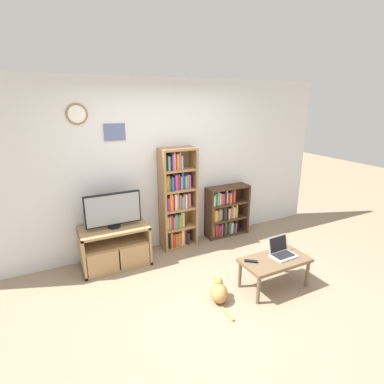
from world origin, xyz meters
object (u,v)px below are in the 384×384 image
laptop (281,251)px  bookshelf_tall (176,200)px  tv_stand (115,246)px  television (113,210)px  bookshelf_short (224,212)px  remote_near_laptop (251,261)px  cat (219,292)px  coffee_table (275,262)px

laptop → bookshelf_tall: bearing=114.5°
tv_stand → television: size_ratio=1.22×
bookshelf_short → remote_near_laptop: 1.62m
bookshelf_short → bookshelf_tall: bearing=-179.3°
laptop → cat: laptop is taller
tv_stand → television: (0.01, 0.01, 0.54)m
laptop → cat: size_ratio=0.59×
coffee_table → remote_near_laptop: remote_near_laptop is taller
coffee_table → laptop: size_ratio=2.72×
bookshelf_short → coffee_table: bookshelf_short is taller
bookshelf_tall → remote_near_laptop: bookshelf_tall is taller
bookshelf_short → laptop: bearing=-94.8°
bookshelf_tall → remote_near_laptop: bearing=-77.6°
bookshelf_tall → tv_stand: bearing=-171.3°
remote_near_laptop → bookshelf_short: bearing=-162.1°
bookshelf_short → television: bearing=-175.2°
television → bookshelf_tall: 1.03m
laptop → remote_near_laptop: 0.45m
laptop → remote_near_laptop: laptop is taller
television → coffee_table: size_ratio=0.88×
coffee_table → remote_near_laptop: bearing=166.6°
tv_stand → coffee_table: (1.67, -1.42, 0.05)m
tv_stand → coffee_table: bearing=-40.4°
tv_stand → bookshelf_short: bearing=5.0°
television → remote_near_laptop: bearing=-45.3°
remote_near_laptop → coffee_table: bearing=115.4°
tv_stand → bookshelf_tall: 1.15m
bookshelf_short → coffee_table: size_ratio=1.03×
tv_stand → laptop: bearing=-37.4°
cat → coffee_table: bearing=17.3°
television → laptop: television is taller
bookshelf_tall → coffee_table: bookshelf_tall is taller
bookshelf_tall → coffee_table: 1.76m
coffee_table → cat: 0.80m
bookshelf_tall → remote_near_laptop: (0.33, -1.50, -0.38)m
tv_stand → bookshelf_tall: size_ratio=0.58×
bookshelf_tall → coffee_table: size_ratio=1.86×
tv_stand → laptop: laptop is taller
television → remote_near_laptop: (1.34, -1.36, -0.43)m
tv_stand → remote_near_laptop: tv_stand is taller
laptop → remote_near_laptop: size_ratio=2.09×
bookshelf_short → cat: bearing=-124.2°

